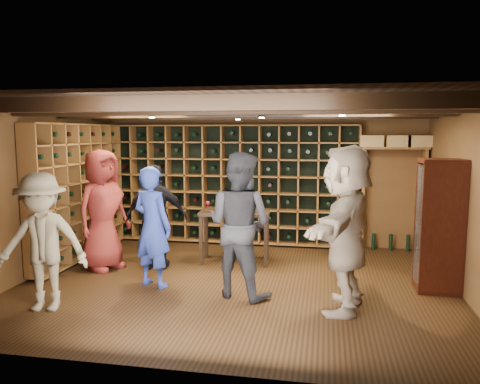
% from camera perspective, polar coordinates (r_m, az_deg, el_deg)
% --- Properties ---
extents(ground, '(6.00, 6.00, 0.00)m').
position_cam_1_polar(ground, '(6.75, -0.47, -11.04)').
color(ground, '#331E0E').
rests_on(ground, ground).
extents(room_shell, '(6.00, 6.00, 6.00)m').
position_cam_1_polar(room_shell, '(6.47, -0.41, 9.91)').
color(room_shell, brown).
rests_on(room_shell, ground).
extents(wine_rack_back, '(4.65, 0.30, 2.20)m').
position_cam_1_polar(wine_rack_back, '(8.85, -0.97, 0.98)').
color(wine_rack_back, brown).
rests_on(wine_rack_back, ground).
extents(wine_rack_left, '(0.30, 2.65, 2.20)m').
position_cam_1_polar(wine_rack_left, '(8.24, -19.04, 0.11)').
color(wine_rack_left, brown).
rests_on(wine_rack_left, ground).
extents(crate_shelf, '(1.20, 0.32, 2.07)m').
position_cam_1_polar(crate_shelf, '(8.71, 18.31, 3.27)').
color(crate_shelf, brown).
rests_on(crate_shelf, ground).
extents(display_cabinet, '(0.55, 0.50, 1.75)m').
position_cam_1_polar(display_cabinet, '(6.79, 23.06, -4.07)').
color(display_cabinet, '#39130B').
rests_on(display_cabinet, ground).
extents(man_blue_shirt, '(0.71, 0.59, 1.67)m').
position_cam_1_polar(man_blue_shirt, '(6.55, -10.63, -4.20)').
color(man_blue_shirt, navy).
rests_on(man_blue_shirt, ground).
extents(man_grey_suit, '(1.11, 0.99, 1.88)m').
position_cam_1_polar(man_grey_suit, '(6.05, -0.08, -4.02)').
color(man_grey_suit, black).
rests_on(man_grey_suit, ground).
extents(guest_red_floral, '(0.89, 1.07, 1.87)m').
position_cam_1_polar(guest_red_floral, '(7.52, -16.42, -2.11)').
color(guest_red_floral, maroon).
rests_on(guest_red_floral, ground).
extents(guest_woman_black, '(1.01, 0.54, 1.63)m').
position_cam_1_polar(guest_woman_black, '(7.38, -10.12, -3.03)').
color(guest_woman_black, black).
rests_on(guest_woman_black, ground).
extents(guest_khaki, '(1.17, 0.81, 1.66)m').
position_cam_1_polar(guest_khaki, '(6.06, -22.96, -5.63)').
color(guest_khaki, '#82785A').
rests_on(guest_khaki, ground).
extents(guest_beige, '(0.95, 1.92, 1.99)m').
position_cam_1_polar(guest_beige, '(5.70, 12.77, -4.35)').
color(guest_beige, gray).
rests_on(guest_beige, ground).
extents(tasting_table, '(1.17, 0.65, 1.13)m').
position_cam_1_polar(tasting_table, '(7.61, -0.67, -3.08)').
color(tasting_table, black).
rests_on(tasting_table, ground).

